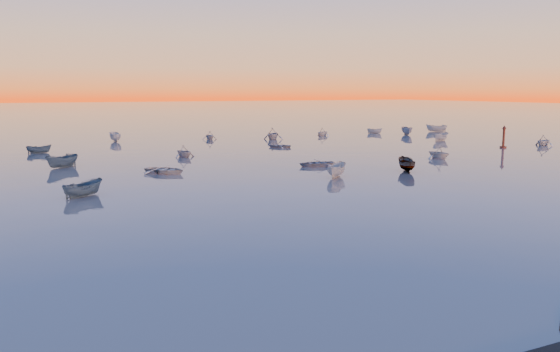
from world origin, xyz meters
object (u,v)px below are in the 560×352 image
boat_near_center (83,196)px  boat_near_right (438,159)px  channel_marker (504,139)px  boat_near_left (165,173)px

boat_near_center → boat_near_right: 43.64m
boat_near_center → boat_near_right: bearing=-111.5°
boat_near_center → channel_marker: 62.21m
boat_near_right → channel_marker: bearing=-166.8°
boat_near_left → boat_near_right: size_ratio=1.27×
boat_near_left → boat_near_center: bearing=-174.2°
boat_near_center → channel_marker: (60.78, 13.18, 1.36)m
boat_near_center → boat_near_right: (43.07, 7.07, 0.00)m
boat_near_left → boat_near_right: boat_near_right is taller
boat_near_left → channel_marker: bearing=-37.0°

